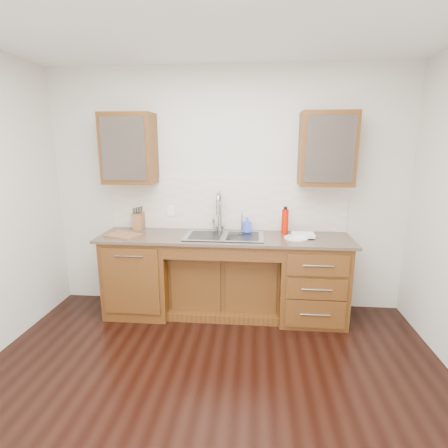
# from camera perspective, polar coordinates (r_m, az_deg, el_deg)

# --- Properties ---
(ground) EXTENTS (4.00, 3.50, 0.10)m
(ground) POSITION_cam_1_polar(r_m,az_deg,el_deg) (2.93, -2.84, -28.22)
(ground) COLOR black
(wall_back) EXTENTS (4.00, 0.10, 2.70)m
(wall_back) POSITION_cam_1_polar(r_m,az_deg,el_deg) (4.03, 0.52, 5.44)
(wall_back) COLOR beige
(wall_back) RESTS_ON ground
(base_cabinet_left) EXTENTS (0.70, 0.62, 0.88)m
(base_cabinet_left) POSITION_cam_1_polar(r_m,az_deg,el_deg) (4.10, -13.41, -7.92)
(base_cabinet_left) COLOR #593014
(base_cabinet_left) RESTS_ON ground
(base_cabinet_center) EXTENTS (1.20, 0.44, 0.70)m
(base_cabinet_center) POSITION_cam_1_polar(r_m,az_deg,el_deg) (4.03, 0.17, -9.32)
(base_cabinet_center) COLOR #593014
(base_cabinet_center) RESTS_ON ground
(base_cabinet_right) EXTENTS (0.70, 0.62, 0.88)m
(base_cabinet_right) POSITION_cam_1_polar(r_m,az_deg,el_deg) (3.95, 14.09, -8.82)
(base_cabinet_right) COLOR #593014
(base_cabinet_right) RESTS_ON ground
(countertop) EXTENTS (2.70, 0.65, 0.03)m
(countertop) POSITION_cam_1_polar(r_m,az_deg,el_deg) (3.75, 0.03, -2.22)
(countertop) COLOR #84705B
(countertop) RESTS_ON base_cabinet_left
(backsplash) EXTENTS (2.70, 0.02, 0.59)m
(backsplash) POSITION_cam_1_polar(r_m,az_deg,el_deg) (3.99, 0.45, 3.27)
(backsplash) COLOR beige
(backsplash) RESTS_ON wall_back
(sink) EXTENTS (0.84, 0.46, 0.19)m
(sink) POSITION_cam_1_polar(r_m,az_deg,el_deg) (3.76, 0.01, -3.31)
(sink) COLOR #9E9EA5
(sink) RESTS_ON countertop
(faucet) EXTENTS (0.04, 0.04, 0.40)m
(faucet) POSITION_cam_1_polar(r_m,az_deg,el_deg) (3.92, -0.70, 1.67)
(faucet) COLOR #999993
(faucet) RESTS_ON countertop
(filter_tap) EXTENTS (0.02, 0.02, 0.24)m
(filter_tap) POSITION_cam_1_polar(r_m,az_deg,el_deg) (3.93, 2.95, 0.48)
(filter_tap) COLOR #999993
(filter_tap) RESTS_ON countertop
(upper_cabinet_left) EXTENTS (0.55, 0.34, 0.75)m
(upper_cabinet_left) POSITION_cam_1_polar(r_m,az_deg,el_deg) (4.01, -15.22, 11.77)
(upper_cabinet_left) COLOR #593014
(upper_cabinet_left) RESTS_ON wall_back
(upper_cabinet_right) EXTENTS (0.55, 0.34, 0.75)m
(upper_cabinet_right) POSITION_cam_1_polar(r_m,az_deg,el_deg) (3.83, 16.45, 11.66)
(upper_cabinet_right) COLOR #593014
(upper_cabinet_right) RESTS_ON wall_back
(outlet_left) EXTENTS (0.08, 0.01, 0.12)m
(outlet_left) POSITION_cam_1_polar(r_m,az_deg,el_deg) (4.10, -8.67, 2.17)
(outlet_left) COLOR white
(outlet_left) RESTS_ON backsplash
(outlet_right) EXTENTS (0.08, 0.01, 0.12)m
(outlet_right) POSITION_cam_1_polar(r_m,az_deg,el_deg) (3.99, 9.77, 1.84)
(outlet_right) COLOR white
(outlet_right) RESTS_ON backsplash
(soap_bottle) EXTENTS (0.11, 0.11, 0.18)m
(soap_bottle) POSITION_cam_1_polar(r_m,az_deg,el_deg) (3.89, 3.77, -0.13)
(soap_bottle) COLOR blue
(soap_bottle) RESTS_ON countertop
(water_bottle) EXTENTS (0.08, 0.08, 0.27)m
(water_bottle) POSITION_cam_1_polar(r_m,az_deg,el_deg) (3.87, 9.91, 0.37)
(water_bottle) COLOR #B31200
(water_bottle) RESTS_ON countertop
(plate) EXTENTS (0.26, 0.26, 0.01)m
(plate) POSITION_cam_1_polar(r_m,az_deg,el_deg) (3.73, 11.69, -2.23)
(plate) COLOR silver
(plate) RESTS_ON countertop
(dish_towel) EXTENTS (0.23, 0.17, 0.04)m
(dish_towel) POSITION_cam_1_polar(r_m,az_deg,el_deg) (3.77, 12.80, -1.74)
(dish_towel) COLOR silver
(dish_towel) RESTS_ON plate
(knife_block) EXTENTS (0.10, 0.17, 0.19)m
(knife_block) POSITION_cam_1_polar(r_m,az_deg,el_deg) (4.17, -13.69, 0.49)
(knife_block) COLOR brown
(knife_block) RESTS_ON countertop
(cutting_board) EXTENTS (0.41, 0.36, 0.02)m
(cutting_board) POSITION_cam_1_polar(r_m,az_deg,el_deg) (3.92, -16.09, -1.73)
(cutting_board) COLOR #A86934
(cutting_board) RESTS_ON countertop
(cup_left_a) EXTENTS (0.12, 0.12, 0.09)m
(cup_left_a) POSITION_cam_1_polar(r_m,az_deg,el_deg) (4.05, -16.76, 10.93)
(cup_left_a) COLOR white
(cup_left_a) RESTS_ON upper_cabinet_left
(cup_left_b) EXTENTS (0.11, 0.11, 0.10)m
(cup_left_b) POSITION_cam_1_polar(r_m,az_deg,el_deg) (3.96, -13.03, 11.16)
(cup_left_b) COLOR silver
(cup_left_b) RESTS_ON upper_cabinet_left
(cup_right_a) EXTENTS (0.17, 0.17, 0.11)m
(cup_right_a) POSITION_cam_1_polar(r_m,az_deg,el_deg) (3.80, 14.00, 11.09)
(cup_right_a) COLOR white
(cup_right_a) RESTS_ON upper_cabinet_right
(cup_right_b) EXTENTS (0.14, 0.14, 0.10)m
(cup_right_b) POSITION_cam_1_polar(r_m,az_deg,el_deg) (3.85, 17.89, 10.83)
(cup_right_b) COLOR silver
(cup_right_b) RESTS_ON upper_cabinet_right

